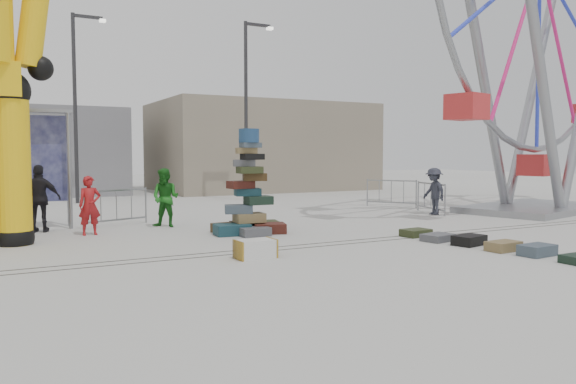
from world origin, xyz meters
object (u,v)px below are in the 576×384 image
barricade_dummy_c (117,207)px  barricade_wheel_front (431,198)px  barricade_wheel_back (391,193)px  steamer_trunk (255,249)px  pedestrian_green (165,198)px  lamp_post_left (77,98)px  pedestrian_black (40,199)px  lamp_post_right (248,101)px  pedestrian_red (90,206)px  suitcase_tower (248,204)px  pedestrian_grey (434,191)px

barricade_dummy_c → barricade_wheel_front: bearing=-28.2°
barricade_wheel_back → steamer_trunk: bearing=-86.6°
steamer_trunk → pedestrian_green: 5.65m
lamp_post_left → pedestrian_black: 9.80m
lamp_post_left → barricade_wheel_front: size_ratio=4.00×
lamp_post_left → barricade_wheel_front: (10.56, -10.08, -3.93)m
lamp_post_right → pedestrian_black: size_ratio=4.36×
barricade_dummy_c → lamp_post_left: bearing=69.8°
pedestrian_red → pedestrian_black: bearing=132.2°
suitcase_tower → steamer_trunk: suitcase_tower is taller
steamer_trunk → barricade_wheel_front: size_ratio=0.40×
lamp_post_right → barricade_dummy_c: (-7.09, -6.46, -3.93)m
barricade_dummy_c → steamer_trunk: bearing=-96.7°
suitcase_tower → pedestrian_grey: 7.62m
pedestrian_grey → pedestrian_black: bearing=-91.4°
barricade_wheel_front → lamp_post_left: bearing=60.9°
suitcase_tower → barricade_wheel_front: suitcase_tower is taller
suitcase_tower → pedestrian_green: (-1.62, 2.24, 0.07)m
lamp_post_right → suitcase_tower: bearing=-113.9°
barricade_wheel_front → pedestrian_black: size_ratio=1.09×
steamer_trunk → barricade_wheel_back: bearing=37.0°
barricade_wheel_front → lamp_post_right: bearing=38.3°
lamp_post_right → suitcase_tower: (-4.26, -9.64, -3.70)m
lamp_post_right → barricade_wheel_back: 7.80m
lamp_post_left → barricade_wheel_front: 15.12m
lamp_post_left → barricade_wheel_front: bearing=-43.7°
lamp_post_left → pedestrian_green: size_ratio=4.70×
suitcase_tower → pedestrian_red: suitcase_tower is taller
barricade_wheel_front → pedestrian_grey: 0.60m
barricade_dummy_c → pedestrian_black: 2.16m
barricade_wheel_back → pedestrian_green: bearing=-114.5°
barricade_wheel_back → pedestrian_black: 12.97m
barricade_wheel_front → pedestrian_green: size_ratio=1.17×
barricade_wheel_back → pedestrian_grey: 2.97m
suitcase_tower → barricade_wheel_front: bearing=20.1°
lamp_post_left → pedestrian_green: lamp_post_left is taller
lamp_post_left → pedestrian_black: (-2.18, -8.86, -3.57)m
pedestrian_green → pedestrian_grey: (9.16, -1.14, -0.04)m
steamer_trunk → pedestrian_red: bearing=115.0°
lamp_post_left → barricade_dummy_c: (-0.09, -8.46, -3.93)m
suitcase_tower → steamer_trunk: (-1.33, -3.36, -0.59)m
barricade_wheel_back → pedestrian_green: size_ratio=1.17×
lamp_post_right → barricade_wheel_back: lamp_post_right is taller
pedestrian_red → pedestrian_grey: 11.36m
pedestrian_red → steamer_trunk: bearing=-65.4°
pedestrian_green → lamp_post_right: bearing=93.6°
lamp_post_right → barricade_wheel_front: (3.56, -8.08, -3.93)m
lamp_post_left → pedestrian_grey: bearing=-45.7°
pedestrian_grey → barricade_wheel_back: bearing=177.5°
pedestrian_red → pedestrian_black: size_ratio=0.85×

